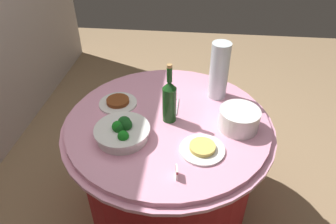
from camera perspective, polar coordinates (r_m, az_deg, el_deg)
ground_plane at (r=2.22m, az=0.00°, el=-16.49°), size 6.00×6.00×0.00m
buffet_table at (r=1.93m, az=0.00°, el=-9.86°), size 1.16×1.16×0.74m
broccoli_bowl at (r=1.56m, az=-8.41°, el=-3.59°), size 0.28×0.28×0.11m
plate_stack at (r=1.64m, az=12.94°, el=-1.27°), size 0.21×0.21×0.11m
wine_bottle at (r=1.61m, az=0.26°, el=2.26°), size 0.07×0.07×0.34m
decorative_fruit_vase at (r=1.82m, az=9.32°, el=6.91°), size 0.11×0.11×0.34m
serving_tongs at (r=1.78m, az=1.19°, el=1.19°), size 0.17×0.04×0.01m
food_plate_stir_fry at (r=1.82m, az=-9.20°, el=1.77°), size 0.22×0.22×0.03m
food_plate_noodles at (r=1.51m, az=6.33°, el=-6.72°), size 0.22×0.22×0.03m
label_placard_front at (r=1.37m, az=1.62°, el=-10.92°), size 0.05×0.02×0.05m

